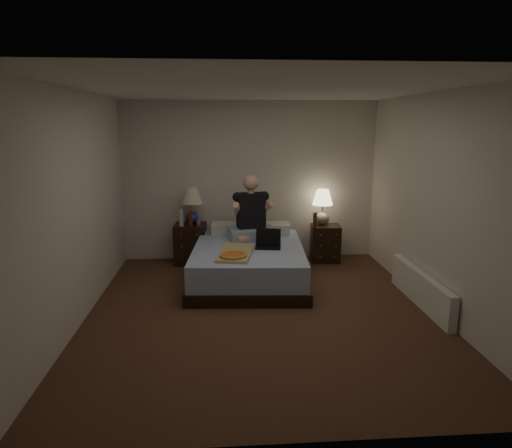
{
  "coord_description": "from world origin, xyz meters",
  "views": [
    {
      "loc": [
        -0.44,
        -4.95,
        2.15
      ],
      "look_at": [
        0.0,
        0.9,
        0.85
      ],
      "focal_mm": 32.0,
      "sensor_mm": 36.0,
      "label": 1
    }
  ],
  "objects": [
    {
      "name": "pizza_box",
      "position": [
        -0.32,
        0.5,
        0.53
      ],
      "size": [
        0.53,
        0.82,
        0.08
      ],
      "primitive_type": null,
      "rotation": [
        0.0,
        0.0,
        -0.19
      ],
      "color": "tan",
      "rests_on": "bed"
    },
    {
      "name": "nightstand_left",
      "position": [
        -0.95,
        1.99,
        0.31
      ],
      "size": [
        0.5,
        0.45,
        0.62
      ],
      "primitive_type": "cube",
      "rotation": [
        0.0,
        0.0,
        -0.05
      ],
      "color": "black",
      "rests_on": "floor"
    },
    {
      "name": "wall_back",
      "position": [
        0.0,
        2.25,
        1.25
      ],
      "size": [
        4.0,
        0.0,
        2.5
      ],
      "primitive_type": "cube",
      "rotation": [
        1.57,
        0.0,
        0.0
      ],
      "color": "silver",
      "rests_on": "ground"
    },
    {
      "name": "nightstand_right",
      "position": [
        1.18,
        1.94,
        0.29
      ],
      "size": [
        0.48,
        0.44,
        0.58
      ],
      "primitive_type": "cube",
      "rotation": [
        0.0,
        0.0,
        -0.1
      ],
      "color": "black",
      "rests_on": "floor"
    },
    {
      "name": "ceiling",
      "position": [
        0.0,
        0.0,
        2.5
      ],
      "size": [
        4.0,
        4.5,
        0.0
      ],
      "primitive_type": "cube",
      "rotation": [
        3.14,
        0.0,
        0.0
      ],
      "color": "white",
      "rests_on": "ground"
    },
    {
      "name": "lamp_right",
      "position": [
        1.13,
        2.01,
        0.86
      ],
      "size": [
        0.36,
        0.36,
        0.56
      ],
      "primitive_type": null,
      "rotation": [
        0.0,
        0.0,
        0.14
      ],
      "color": "gray",
      "rests_on": "nightstand_right"
    },
    {
      "name": "laptop",
      "position": [
        0.17,
        0.99,
        0.61
      ],
      "size": [
        0.38,
        0.33,
        0.24
      ],
      "primitive_type": null,
      "rotation": [
        0.0,
        0.0,
        -0.15
      ],
      "color": "black",
      "rests_on": "bed"
    },
    {
      "name": "lamp_left",
      "position": [
        -0.91,
        2.03,
        0.9
      ],
      "size": [
        0.41,
        0.41,
        0.56
      ],
      "primitive_type": null,
      "rotation": [
        0.0,
        0.0,
        -0.33
      ],
      "color": "navy",
      "rests_on": "nightstand_left"
    },
    {
      "name": "soda_can",
      "position": [
        -0.81,
        1.88,
        0.67
      ],
      "size": [
        0.07,
        0.07,
        0.1
      ],
      "primitive_type": "cylinder",
      "color": "#A8A7A3",
      "rests_on": "nightstand_left"
    },
    {
      "name": "beer_bottle_left",
      "position": [
        -0.92,
        1.84,
        0.74
      ],
      "size": [
        0.06,
        0.06,
        0.23
      ],
      "primitive_type": "cylinder",
      "color": "#5A1E0C",
      "rests_on": "nightstand_left"
    },
    {
      "name": "wall_left",
      "position": [
        -2.0,
        0.0,
        1.25
      ],
      "size": [
        0.0,
        4.5,
        2.5
      ],
      "primitive_type": "cube",
      "rotation": [
        1.57,
        0.0,
        1.57
      ],
      "color": "silver",
      "rests_on": "ground"
    },
    {
      "name": "wall_front",
      "position": [
        0.0,
        -2.25,
        1.25
      ],
      "size": [
        4.0,
        0.0,
        2.5
      ],
      "primitive_type": "cube",
      "rotation": [
        -1.57,
        0.0,
        0.0
      ],
      "color": "silver",
      "rests_on": "ground"
    },
    {
      "name": "wall_right",
      "position": [
        2.0,
        0.0,
        1.25
      ],
      "size": [
        0.0,
        4.5,
        2.5
      ],
      "primitive_type": "cube",
      "rotation": [
        1.57,
        0.0,
        -1.57
      ],
      "color": "silver",
      "rests_on": "ground"
    },
    {
      "name": "bed",
      "position": [
        -0.09,
        1.11,
        0.25
      ],
      "size": [
        1.62,
        2.08,
        0.49
      ],
      "primitive_type": "cube",
      "rotation": [
        0.0,
        0.0,
        -0.07
      ],
      "color": "#6186C3",
      "rests_on": "floor"
    },
    {
      "name": "person",
      "position": [
        -0.02,
        1.5,
        0.96
      ],
      "size": [
        0.73,
        0.61,
        0.93
      ],
      "primitive_type": null,
      "rotation": [
        0.0,
        0.0,
        0.15
      ],
      "color": "black",
      "rests_on": "bed"
    },
    {
      "name": "beer_bottle_right",
      "position": [
        0.98,
        1.84,
        0.69
      ],
      "size": [
        0.06,
        0.06,
        0.23
      ],
      "primitive_type": "cylinder",
      "color": "#59270C",
      "rests_on": "nightstand_right"
    },
    {
      "name": "water_bottle",
      "position": [
        -1.06,
        1.86,
        0.75
      ],
      "size": [
        0.07,
        0.07,
        0.25
      ],
      "primitive_type": "cylinder",
      "color": "silver",
      "rests_on": "nightstand_left"
    },
    {
      "name": "floor",
      "position": [
        0.0,
        0.0,
        0.0
      ],
      "size": [
        4.0,
        4.5,
        0.0
      ],
      "primitive_type": "cube",
      "color": "#543524",
      "rests_on": "ground"
    },
    {
      "name": "radiator",
      "position": [
        1.93,
        0.07,
        0.2
      ],
      "size": [
        0.1,
        1.6,
        0.4
      ],
      "primitive_type": "cube",
      "color": "white",
      "rests_on": "floor"
    }
  ]
}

